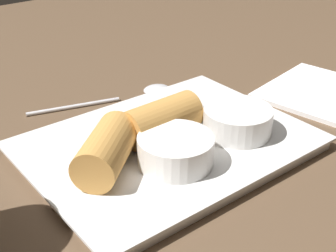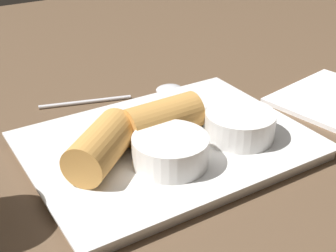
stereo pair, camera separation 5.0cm
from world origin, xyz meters
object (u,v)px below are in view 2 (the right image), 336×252
spoon (154,92)px  napkin (336,100)px  serving_plate (168,146)px  dipping_bowl_near (170,149)px  dipping_bowl_far (240,124)px

spoon → napkin: spoon is taller
serving_plate → napkin: serving_plate is taller
serving_plate → spoon: bearing=-114.4°
serving_plate → spoon: size_ratio=1.57×
dipping_bowl_near → napkin: bearing=-174.0°
dipping_bowl_near → napkin: 27.93cm
dipping_bowl_near → dipping_bowl_far: (-9.12, -0.50, 0.00)cm
spoon → napkin: bearing=143.9°
napkin → dipping_bowl_near: bearing=6.0°
dipping_bowl_near → spoon: bearing=-115.5°
serving_plate → napkin: 25.48cm
dipping_bowl_near → dipping_bowl_far: same height
spoon → napkin: size_ratio=1.09×
serving_plate → dipping_bowl_far: (-6.94, 3.48, 2.34)cm
serving_plate → spoon: serving_plate is taller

